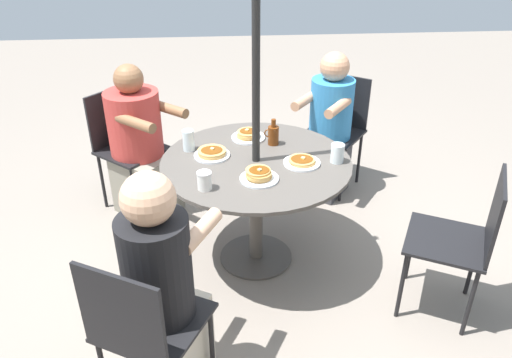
# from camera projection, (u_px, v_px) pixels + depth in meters

# --- Properties ---
(ground_plane) EXTENTS (12.00, 12.00, 0.00)m
(ground_plane) POSITION_uv_depth(u_px,v_px,m) (256.00, 257.00, 3.32)
(ground_plane) COLOR gray
(patio_table) EXTENTS (1.14, 1.14, 0.73)m
(patio_table) POSITION_uv_depth(u_px,v_px,m) (256.00, 179.00, 3.02)
(patio_table) COLOR #4C4742
(patio_table) RESTS_ON ground
(umbrella_pole) EXTENTS (0.05, 0.05, 2.17)m
(umbrella_pole) POSITION_uv_depth(u_px,v_px,m) (256.00, 103.00, 2.78)
(umbrella_pole) COLOR black
(umbrella_pole) RESTS_ON ground
(patio_chair_north) EXTENTS (0.58, 0.58, 0.88)m
(patio_chair_north) POSITION_uv_depth(u_px,v_px,m) (337.00, 124.00, 3.95)
(patio_chair_north) COLOR black
(patio_chair_north) RESTS_ON ground
(diner_north) EXTENTS (0.54, 0.57, 1.13)m
(diner_north) POSITION_uv_depth(u_px,v_px,m) (328.00, 131.00, 3.82)
(diner_north) COLOR #3D3D42
(diner_north) RESTS_ON ground
(patio_chair_east) EXTENTS (0.59, 0.59, 0.88)m
(patio_chair_east) POSITION_uv_depth(u_px,v_px,m) (124.00, 141.00, 3.68)
(patio_chair_east) COLOR black
(patio_chair_east) RESTS_ON ground
(diner_east) EXTENTS (0.62, 0.61, 1.12)m
(diner_east) POSITION_uv_depth(u_px,v_px,m) (140.00, 149.00, 3.60)
(diner_east) COLOR gray
(diner_east) RESTS_ON ground
(patio_chair_south) EXTENTS (0.56, 0.56, 0.88)m
(patio_chair_south) POSITION_uv_depth(u_px,v_px,m) (143.00, 326.00, 2.10)
(patio_chair_south) COLOR black
(patio_chair_south) RESTS_ON ground
(diner_south) EXTENTS (0.47, 0.52, 1.18)m
(diner_south) POSITION_uv_depth(u_px,v_px,m) (163.00, 294.00, 2.21)
(diner_south) COLOR beige
(diner_south) RESTS_ON ground
(patio_chair_west) EXTENTS (0.56, 0.56, 0.88)m
(patio_chair_west) POSITION_uv_depth(u_px,v_px,m) (464.00, 236.00, 2.65)
(patio_chair_west) COLOR black
(patio_chair_west) RESTS_ON ground
(pancake_plate_a) EXTENTS (0.22, 0.22, 0.04)m
(pancake_plate_a) POSITION_uv_depth(u_px,v_px,m) (302.00, 162.00, 2.91)
(pancake_plate_a) COLOR white
(pancake_plate_a) RESTS_ON patio_table
(pancake_plate_b) EXTENTS (0.22, 0.22, 0.06)m
(pancake_plate_b) POSITION_uv_depth(u_px,v_px,m) (248.00, 135.00, 3.21)
(pancake_plate_b) COLOR white
(pancake_plate_b) RESTS_ON patio_table
(pancake_plate_c) EXTENTS (0.22, 0.22, 0.07)m
(pancake_plate_c) POSITION_uv_depth(u_px,v_px,m) (259.00, 176.00, 2.74)
(pancake_plate_c) COLOR white
(pancake_plate_c) RESTS_ON patio_table
(pancake_plate_d) EXTENTS (0.22, 0.22, 0.05)m
(pancake_plate_d) POSITION_uv_depth(u_px,v_px,m) (212.00, 153.00, 3.00)
(pancake_plate_d) COLOR white
(pancake_plate_d) RESTS_ON patio_table
(syrup_bottle) EXTENTS (0.09, 0.07, 0.17)m
(syrup_bottle) POSITION_uv_depth(u_px,v_px,m) (273.00, 135.00, 3.12)
(syrup_bottle) COLOR #602D0F
(syrup_bottle) RESTS_ON patio_table
(coffee_cup) EXTENTS (0.08, 0.08, 0.10)m
(coffee_cup) POSITION_uv_depth(u_px,v_px,m) (204.00, 181.00, 2.65)
(coffee_cup) COLOR white
(coffee_cup) RESTS_ON patio_table
(drinking_glass_a) EXTENTS (0.08, 0.08, 0.11)m
(drinking_glass_a) POSITION_uv_depth(u_px,v_px,m) (337.00, 153.00, 2.91)
(drinking_glass_a) COLOR silver
(drinking_glass_a) RESTS_ON patio_table
(drinking_glass_b) EXTENTS (0.07, 0.07, 0.13)m
(drinking_glass_b) POSITION_uv_depth(u_px,v_px,m) (188.00, 140.00, 3.05)
(drinking_glass_b) COLOR silver
(drinking_glass_b) RESTS_ON patio_table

